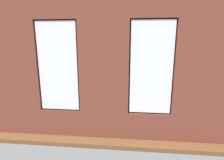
{
  "coord_description": "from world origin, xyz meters",
  "views": [
    {
      "loc": [
        -0.56,
        6.14,
        2.21
      ],
      "look_at": [
        0.02,
        0.4,
        0.92
      ],
      "focal_mm": 28.0,
      "sensor_mm": 36.0,
      "label": 1
    }
  ],
  "objects_px": {
    "remote_black": "(99,93)",
    "tv_flatscreen": "(38,79)",
    "potted_plant_between_couches": "(140,103)",
    "candle_jar": "(114,92)",
    "table_plant_small": "(122,89)",
    "potted_plant_mid_room_small": "(134,88)",
    "coffee_table": "(111,94)",
    "papasan_chair": "(117,80)",
    "remote_gray": "(111,92)",
    "media_console": "(39,94)",
    "cup_ceramic": "(107,90)",
    "potted_plant_foreground_right": "(65,76)",
    "couch_by_window": "(85,111)",
    "couch_left": "(189,103)",
    "potted_plant_near_tv": "(39,90)"
  },
  "relations": [
    {
      "from": "remote_black",
      "to": "tv_flatscreen",
      "type": "relative_size",
      "value": 0.19
    },
    {
      "from": "potted_plant_between_couches",
      "to": "candle_jar",
      "type": "bearing_deg",
      "value": -60.12
    },
    {
      "from": "table_plant_small",
      "to": "potted_plant_mid_room_small",
      "type": "relative_size",
      "value": 0.43
    },
    {
      "from": "potted_plant_between_couches",
      "to": "coffee_table",
      "type": "bearing_deg",
      "value": -59.19
    },
    {
      "from": "papasan_chair",
      "to": "potted_plant_mid_room_small",
      "type": "height_order",
      "value": "papasan_chair"
    },
    {
      "from": "remote_gray",
      "to": "media_console",
      "type": "distance_m",
      "value": 2.7
    },
    {
      "from": "cup_ceramic",
      "to": "potted_plant_foreground_right",
      "type": "bearing_deg",
      "value": -38.78
    },
    {
      "from": "table_plant_small",
      "to": "potted_plant_between_couches",
      "type": "distance_m",
      "value": 1.79
    },
    {
      "from": "couch_by_window",
      "to": "remote_black",
      "type": "xyz_separation_m",
      "value": [
        -0.13,
        -1.49,
        0.09
      ]
    },
    {
      "from": "papasan_chair",
      "to": "potted_plant_mid_room_small",
      "type": "xyz_separation_m",
      "value": [
        -0.73,
        1.0,
        -0.12
      ]
    },
    {
      "from": "couch_by_window",
      "to": "cup_ceramic",
      "type": "relative_size",
      "value": 19.94
    },
    {
      "from": "couch_left",
      "to": "remote_gray",
      "type": "height_order",
      "value": "couch_left"
    },
    {
      "from": "couch_by_window",
      "to": "table_plant_small",
      "type": "distance_m",
      "value": 2.01
    },
    {
      "from": "candle_jar",
      "to": "potted_plant_foreground_right",
      "type": "bearing_deg",
      "value": -38.81
    },
    {
      "from": "papasan_chair",
      "to": "potted_plant_between_couches",
      "type": "bearing_deg",
      "value": 103.62
    },
    {
      "from": "potted_plant_near_tv",
      "to": "remote_gray",
      "type": "bearing_deg",
      "value": -153.93
    },
    {
      "from": "media_console",
      "to": "potted_plant_foreground_right",
      "type": "height_order",
      "value": "potted_plant_foreground_right"
    },
    {
      "from": "couch_by_window",
      "to": "potted_plant_mid_room_small",
      "type": "relative_size",
      "value": 4.35
    },
    {
      "from": "candle_jar",
      "to": "potted_plant_between_couches",
      "type": "distance_m",
      "value": 1.66
    },
    {
      "from": "potted_plant_mid_room_small",
      "to": "papasan_chair",
      "type": "bearing_deg",
      "value": -53.99
    },
    {
      "from": "couch_left",
      "to": "potted_plant_near_tv",
      "type": "xyz_separation_m",
      "value": [
        4.63,
        0.41,
        0.41
      ]
    },
    {
      "from": "remote_gray",
      "to": "couch_left",
      "type": "bearing_deg",
      "value": -114.42
    },
    {
      "from": "couch_left",
      "to": "candle_jar",
      "type": "height_order",
      "value": "couch_left"
    },
    {
      "from": "cup_ceramic",
      "to": "potted_plant_mid_room_small",
      "type": "height_order",
      "value": "cup_ceramic"
    },
    {
      "from": "remote_black",
      "to": "potted_plant_mid_room_small",
      "type": "bearing_deg",
      "value": 34.34
    },
    {
      "from": "media_console",
      "to": "table_plant_small",
      "type": "bearing_deg",
      "value": -176.24
    },
    {
      "from": "remote_gray",
      "to": "potted_plant_near_tv",
      "type": "distance_m",
      "value": 2.41
    },
    {
      "from": "table_plant_small",
      "to": "potted_plant_foreground_right",
      "type": "relative_size",
      "value": 0.25
    },
    {
      "from": "papasan_chair",
      "to": "potted_plant_foreground_right",
      "type": "xyz_separation_m",
      "value": [
        2.48,
        0.04,
        0.12
      ]
    },
    {
      "from": "papasan_chair",
      "to": "potted_plant_between_couches",
      "type": "distance_m",
      "value": 3.6
    },
    {
      "from": "couch_by_window",
      "to": "candle_jar",
      "type": "xyz_separation_m",
      "value": [
        -0.66,
        -1.49,
        0.14
      ]
    },
    {
      "from": "candle_jar",
      "to": "papasan_chair",
      "type": "distance_m",
      "value": 2.06
    },
    {
      "from": "couch_left",
      "to": "potted_plant_foreground_right",
      "type": "distance_m",
      "value": 5.5
    },
    {
      "from": "candle_jar",
      "to": "tv_flatscreen",
      "type": "height_order",
      "value": "tv_flatscreen"
    },
    {
      "from": "remote_gray",
      "to": "media_console",
      "type": "height_order",
      "value": "media_console"
    },
    {
      "from": "media_console",
      "to": "potted_plant_between_couches",
      "type": "height_order",
      "value": "potted_plant_between_couches"
    },
    {
      "from": "cup_ceramic",
      "to": "table_plant_small",
      "type": "distance_m",
      "value": 0.57
    },
    {
      "from": "cup_ceramic",
      "to": "potted_plant_between_couches",
      "type": "xyz_separation_m",
      "value": [
        -1.11,
        1.67,
        0.16
      ]
    },
    {
      "from": "couch_left",
      "to": "potted_plant_near_tv",
      "type": "bearing_deg",
      "value": -89.77
    },
    {
      "from": "candle_jar",
      "to": "remote_gray",
      "type": "relative_size",
      "value": 0.68
    },
    {
      "from": "candle_jar",
      "to": "potted_plant_between_couches",
      "type": "xyz_separation_m",
      "value": [
        -0.83,
        1.44,
        0.15
      ]
    },
    {
      "from": "cup_ceramic",
      "to": "candle_jar",
      "type": "bearing_deg",
      "value": 140.92
    },
    {
      "from": "coffee_table",
      "to": "remote_gray",
      "type": "distance_m",
      "value": 0.06
    },
    {
      "from": "candle_jar",
      "to": "table_plant_small",
      "type": "relative_size",
      "value": 0.56
    },
    {
      "from": "remote_black",
      "to": "potted_plant_near_tv",
      "type": "relative_size",
      "value": 0.15
    },
    {
      "from": "couch_left",
      "to": "papasan_chair",
      "type": "height_order",
      "value": "couch_left"
    },
    {
      "from": "couch_left",
      "to": "tv_flatscreen",
      "type": "xyz_separation_m",
      "value": [
        5.18,
        -0.58,
        0.53
      ]
    },
    {
      "from": "potted_plant_mid_room_small",
      "to": "potted_plant_near_tv",
      "type": "xyz_separation_m",
      "value": [
        2.96,
        1.98,
        0.41
      ]
    },
    {
      "from": "coffee_table",
      "to": "potted_plant_mid_room_small",
      "type": "xyz_separation_m",
      "value": [
        -0.81,
        -0.93,
        -0.03
      ]
    },
    {
      "from": "table_plant_small",
      "to": "potted_plant_mid_room_small",
      "type": "xyz_separation_m",
      "value": [
        -0.42,
        -0.78,
        -0.18
      ]
    }
  ]
}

